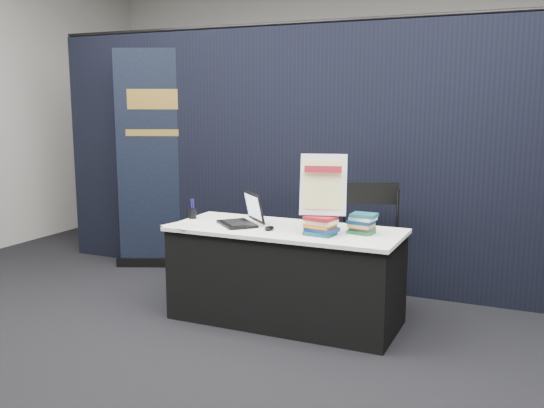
{
  "coord_description": "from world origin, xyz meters",
  "views": [
    {
      "loc": [
        1.8,
        -3.68,
        1.72
      ],
      "look_at": [
        -0.12,
        0.55,
        0.93
      ],
      "focal_mm": 40.0,
      "sensor_mm": 36.0,
      "label": 1
    }
  ],
  "objects_px": {
    "display_table": "(285,275)",
    "stacking_chair": "(363,242)",
    "book_stack_tall": "(321,225)",
    "pullup_banner": "(161,172)",
    "book_stack_short": "(362,224)",
    "info_sign": "(323,185)",
    "laptop": "(240,217)"
  },
  "relations": [
    {
      "from": "display_table",
      "to": "stacking_chair",
      "type": "bearing_deg",
      "value": 41.93
    },
    {
      "from": "book_stack_tall",
      "to": "pullup_banner",
      "type": "xyz_separation_m",
      "value": [
        -2.14,
        1.07,
        0.17
      ]
    },
    {
      "from": "book_stack_short",
      "to": "info_sign",
      "type": "distance_m",
      "value": 0.41
    },
    {
      "from": "stacking_chair",
      "to": "book_stack_tall",
      "type": "bearing_deg",
      "value": -127.62
    },
    {
      "from": "display_table",
      "to": "laptop",
      "type": "bearing_deg",
      "value": -177.48
    },
    {
      "from": "laptop",
      "to": "book_stack_tall",
      "type": "relative_size",
      "value": 1.94
    },
    {
      "from": "info_sign",
      "to": "stacking_chair",
      "type": "xyz_separation_m",
      "value": [
        0.16,
        0.54,
        -0.53
      ]
    },
    {
      "from": "pullup_banner",
      "to": "stacking_chair",
      "type": "distance_m",
      "value": 2.39
    },
    {
      "from": "book_stack_short",
      "to": "stacking_chair",
      "type": "relative_size",
      "value": 0.19
    },
    {
      "from": "display_table",
      "to": "stacking_chair",
      "type": "xyz_separation_m",
      "value": [
        0.5,
        0.45,
        0.21
      ]
    },
    {
      "from": "stacking_chair",
      "to": "laptop",
      "type": "bearing_deg",
      "value": -174.06
    },
    {
      "from": "display_table",
      "to": "pullup_banner",
      "type": "relative_size",
      "value": 0.8
    },
    {
      "from": "book_stack_short",
      "to": "info_sign",
      "type": "height_order",
      "value": "info_sign"
    },
    {
      "from": "laptop",
      "to": "book_stack_tall",
      "type": "xyz_separation_m",
      "value": [
        0.73,
        -0.1,
        0.01
      ]
    },
    {
      "from": "book_stack_short",
      "to": "display_table",
      "type": "bearing_deg",
      "value": -175.6
    },
    {
      "from": "book_stack_tall",
      "to": "info_sign",
      "type": "bearing_deg",
      "value": 90.0
    },
    {
      "from": "info_sign",
      "to": "pullup_banner",
      "type": "relative_size",
      "value": 0.21
    },
    {
      "from": "pullup_banner",
      "to": "stacking_chair",
      "type": "height_order",
      "value": "pullup_banner"
    },
    {
      "from": "laptop",
      "to": "book_stack_tall",
      "type": "distance_m",
      "value": 0.73
    },
    {
      "from": "display_table",
      "to": "pullup_banner",
      "type": "bearing_deg",
      "value": 152.29
    },
    {
      "from": "book_stack_short",
      "to": "info_sign",
      "type": "bearing_deg",
      "value": -152.59
    },
    {
      "from": "info_sign",
      "to": "book_stack_tall",
      "type": "bearing_deg",
      "value": -105.89
    },
    {
      "from": "book_stack_short",
      "to": "stacking_chair",
      "type": "distance_m",
      "value": 0.48
    },
    {
      "from": "display_table",
      "to": "book_stack_short",
      "type": "height_order",
      "value": "book_stack_short"
    },
    {
      "from": "book_stack_short",
      "to": "pullup_banner",
      "type": "xyz_separation_m",
      "value": [
        -2.4,
        0.9,
        0.17
      ]
    },
    {
      "from": "book_stack_tall",
      "to": "stacking_chair",
      "type": "xyz_separation_m",
      "value": [
        0.16,
        0.57,
        -0.23
      ]
    },
    {
      "from": "pullup_banner",
      "to": "stacking_chair",
      "type": "bearing_deg",
      "value": -35.24
    },
    {
      "from": "book_stack_tall",
      "to": "info_sign",
      "type": "height_order",
      "value": "info_sign"
    },
    {
      "from": "display_table",
      "to": "laptop",
      "type": "relative_size",
      "value": 3.92
    },
    {
      "from": "display_table",
      "to": "pullup_banner",
      "type": "xyz_separation_m",
      "value": [
        -1.8,
        0.95,
        0.62
      ]
    },
    {
      "from": "display_table",
      "to": "book_stack_short",
      "type": "relative_size",
      "value": 9.19
    },
    {
      "from": "book_stack_tall",
      "to": "pullup_banner",
      "type": "relative_size",
      "value": 0.11
    }
  ]
}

